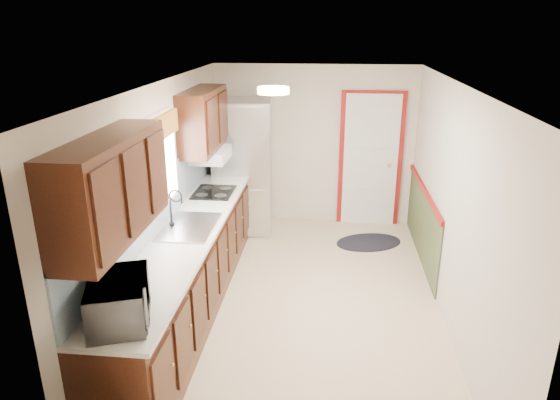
# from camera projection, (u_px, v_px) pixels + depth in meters

# --- Properties ---
(room_shell) EXTENTS (3.20, 5.20, 2.52)m
(room_shell) POSITION_uv_depth(u_px,v_px,m) (305.00, 201.00, 5.20)
(room_shell) COLOR beige
(room_shell) RESTS_ON ground
(kitchen_run) EXTENTS (0.63, 4.00, 2.20)m
(kitchen_run) POSITION_uv_depth(u_px,v_px,m) (184.00, 242.00, 5.18)
(kitchen_run) COLOR #33160B
(kitchen_run) RESTS_ON ground
(back_wall_trim) EXTENTS (1.12, 2.30, 2.08)m
(back_wall_trim) POSITION_uv_depth(u_px,v_px,m) (381.00, 173.00, 7.28)
(back_wall_trim) COLOR maroon
(back_wall_trim) RESTS_ON ground
(ceiling_fixture) EXTENTS (0.30, 0.30, 0.06)m
(ceiling_fixture) POSITION_uv_depth(u_px,v_px,m) (273.00, 90.00, 4.65)
(ceiling_fixture) COLOR #FFD88C
(ceiling_fixture) RESTS_ON room_shell
(microwave) EXTENTS (0.50, 0.66, 0.40)m
(microwave) POSITION_uv_depth(u_px,v_px,m) (118.00, 296.00, 3.51)
(microwave) COLOR white
(microwave) RESTS_ON kitchen_run
(refrigerator) EXTENTS (0.89, 0.85, 1.94)m
(refrigerator) POSITION_uv_depth(u_px,v_px,m) (243.00, 167.00, 7.29)
(refrigerator) COLOR #B7B7BC
(refrigerator) RESTS_ON ground
(rug) EXTENTS (1.10, 0.90, 0.01)m
(rug) POSITION_uv_depth(u_px,v_px,m) (369.00, 242.00, 7.10)
(rug) COLOR black
(rug) RESTS_ON ground
(cooktop) EXTENTS (0.48, 0.58, 0.02)m
(cooktop) POSITION_uv_depth(u_px,v_px,m) (214.00, 192.00, 6.25)
(cooktop) COLOR black
(cooktop) RESTS_ON kitchen_run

